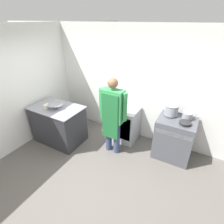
{
  "coord_description": "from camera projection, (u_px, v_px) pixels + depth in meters",
  "views": [
    {
      "loc": [
        1.73,
        -1.94,
        2.77
      ],
      "look_at": [
        0.11,
        0.98,
        0.97
      ],
      "focal_mm": 28.0,
      "sensor_mm": 36.0,
      "label": 1
    }
  ],
  "objects": [
    {
      "name": "wall_back",
      "position": [
        124.0,
        84.0,
        4.29
      ],
      "size": [
        8.0,
        0.05,
        2.7
      ],
      "color": "white",
      "rests_on": "ground_plane"
    },
    {
      "name": "mixing_bowl",
      "position": [
        55.0,
        106.0,
        4.01
      ],
      "size": [
        0.34,
        0.34,
        0.11
      ],
      "color": "gray",
      "rests_on": "prep_counter"
    },
    {
      "name": "stock_pot",
      "position": [
        172.0,
        110.0,
        3.67
      ],
      "size": [
        0.27,
        0.27,
        0.24
      ],
      "color": "gray",
      "rests_on": "stove"
    },
    {
      "name": "fridge_unit",
      "position": [
        125.0,
        124.0,
        4.38
      ],
      "size": [
        0.63,
        0.58,
        0.85
      ],
      "color": "#A8ADB2",
      "rests_on": "ground_plane"
    },
    {
      "name": "ground_plane",
      "position": [
        84.0,
        173.0,
        3.55
      ],
      "size": [
        14.0,
        14.0,
        0.0
      ],
      "primitive_type": "plane",
      "color": "#5B5651"
    },
    {
      "name": "prep_counter",
      "position": [
        59.0,
        124.0,
        4.31
      ],
      "size": [
        1.23,
        0.78,
        0.92
      ],
      "color": "#2D2D33",
      "rests_on": "ground_plane"
    },
    {
      "name": "stove",
      "position": [
        174.0,
        138.0,
        3.8
      ],
      "size": [
        0.77,
        0.64,
        0.95
      ],
      "color": "#4C4F56",
      "rests_on": "ground_plane"
    },
    {
      "name": "person_cook",
      "position": [
        113.0,
        113.0,
        3.67
      ],
      "size": [
        0.65,
        0.24,
        1.77
      ],
      "color": "#38476B",
      "rests_on": "ground_plane"
    },
    {
      "name": "wall_left",
      "position": [
        45.0,
        81.0,
        4.48
      ],
      "size": [
        0.05,
        8.0,
        2.7
      ],
      "color": "white",
      "rests_on": "ground_plane"
    },
    {
      "name": "saute_pan",
      "position": [
        185.0,
        123.0,
        3.41
      ],
      "size": [
        0.23,
        0.23,
        0.04
      ],
      "color": "#262628",
      "rests_on": "stove"
    },
    {
      "name": "sauce_pot",
      "position": [
        187.0,
        116.0,
        3.56
      ],
      "size": [
        0.2,
        0.2,
        0.14
      ],
      "color": "gray",
      "rests_on": "stove"
    },
    {
      "name": "plastic_tub",
      "position": [
        47.0,
        106.0,
        4.04
      ],
      "size": [
        0.13,
        0.13,
        0.09
      ],
      "color": "silver",
      "rests_on": "prep_counter"
    }
  ]
}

